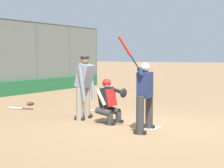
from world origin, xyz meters
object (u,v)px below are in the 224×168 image
at_px(batter_at_plate, 145,94).
at_px(fielding_glove_on_dirt, 30,103).
at_px(umpire_home, 84,85).
at_px(spare_bat_near_backstop, 17,108).
at_px(baseball_loose, 92,111).
at_px(catcher_behind_plate, 109,100).

xyz_separation_m(batter_at_plate, fielding_glove_on_dirt, (-2.08, -5.54, -0.83)).
height_order(umpire_home, spare_bat_near_backstop, umpire_home).
bearing_deg(baseball_loose, spare_bat_near_backstop, -71.28).
relative_size(spare_bat_near_backstop, baseball_loose, 11.64).
bearing_deg(baseball_loose, catcher_behind_plate, 46.60).
distance_m(catcher_behind_plate, umpire_home, 0.99).
xyz_separation_m(batter_at_plate, baseball_loose, (-1.88, -2.75, -0.84)).
xyz_separation_m(umpire_home, spare_bat_near_backstop, (-0.42, -3.00, -0.92)).
distance_m(umpire_home, baseball_loose, 1.65).
distance_m(batter_at_plate, spare_bat_near_backstop, 5.34).
xyz_separation_m(batter_at_plate, catcher_behind_plate, (-0.46, -1.25, -0.27)).
height_order(umpire_home, baseball_loose, umpire_home).
height_order(catcher_behind_plate, spare_bat_near_backstop, catcher_behind_plate).
distance_m(batter_at_plate, catcher_behind_plate, 1.36).
bearing_deg(catcher_behind_plate, umpire_home, -99.20).
bearing_deg(spare_bat_near_backstop, baseball_loose, -176.38).
relative_size(catcher_behind_plate, baseball_loose, 15.85).
bearing_deg(spare_bat_near_backstop, catcher_behind_plate, 156.18).
distance_m(spare_bat_near_backstop, baseball_loose, 2.55).
bearing_deg(baseball_loose, batter_at_plate, 55.62).
relative_size(batter_at_plate, spare_bat_near_backstop, 2.57).
distance_m(fielding_glove_on_dirt, baseball_loose, 2.80).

